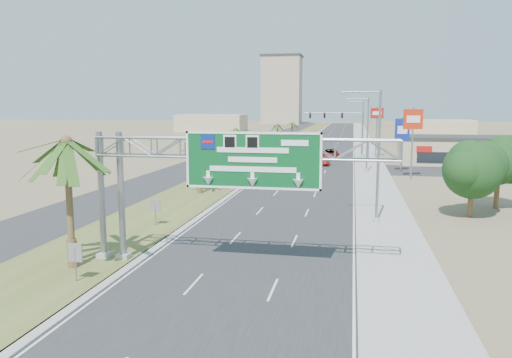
{
  "coord_description": "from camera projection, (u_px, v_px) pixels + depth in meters",
  "views": [
    {
      "loc": [
        5.59,
        -15.81,
        8.76
      ],
      "look_at": [
        -0.41,
        15.13,
        4.2
      ],
      "focal_mm": 35.0,
      "sensor_mm": 36.0,
      "label": 1
    }
  ],
  "objects": [
    {
      "name": "signal_mast",
      "position": [
        350.0,
        130.0,
        85.93
      ],
      "size": [
        10.28,
        0.71,
        8.0
      ],
      "color": "gray",
      "rests_on": "ground"
    },
    {
      "name": "palm_row_c",
      "position": [
        236.0,
        131.0,
        65.29
      ],
      "size": [
        3.99,
        3.99,
        6.75
      ],
      "color": "brown",
      "rests_on": "ground"
    },
    {
      "name": "streetlight_mid",
      "position": [
        366.0,
        138.0,
        66.15
      ],
      "size": [
        3.27,
        0.44,
        10.0
      ],
      "color": "gray",
      "rests_on": "ground"
    },
    {
      "name": "palm_row_b",
      "position": [
        199.0,
        146.0,
        49.85
      ],
      "size": [
        3.99,
        3.99,
        5.95
      ],
      "color": "brown",
      "rests_on": "ground"
    },
    {
      "name": "palm_row_e",
      "position": [
        278.0,
        125.0,
        101.32
      ],
      "size": [
        3.99,
        3.99,
        6.15
      ],
      "color": "brown",
      "rests_on": "ground"
    },
    {
      "name": "median_grass",
      "position": [
        290.0,
        142.0,
        126.42
      ],
      "size": [
        7.0,
        300.0,
        0.12
      ],
      "primitive_type": "cube",
      "color": "#525D29",
      "rests_on": "ground"
    },
    {
      "name": "car_left_lane",
      "position": [
        258.0,
        178.0,
        56.39
      ],
      "size": [
        2.51,
        5.01,
        1.64
      ],
      "primitive_type": "imported",
      "rotation": [
        0.0,
        0.0,
        -0.12
      ],
      "color": "black",
      "rests_on": "ground"
    },
    {
      "name": "palm_row_f",
      "position": [
        292.0,
        123.0,
        125.66
      ],
      "size": [
        3.99,
        3.99,
        5.75
      ],
      "color": "brown",
      "rests_on": "ground"
    },
    {
      "name": "streetlight_far",
      "position": [
        362.0,
        127.0,
        101.12
      ],
      "size": [
        3.27,
        0.44,
        10.0
      ],
      "color": "gray",
      "rests_on": "ground"
    },
    {
      "name": "sidewalk_right",
      "position": [
        365.0,
        143.0,
        122.94
      ],
      "size": [
        4.0,
        300.0,
        0.1
      ],
      "primitive_type": "cube",
      "color": "#9E9B93",
      "rests_on": "ground"
    },
    {
      "name": "oak_far",
      "position": [
        499.0,
        165.0,
        42.88
      ],
      "size": [
        3.5,
        3.5,
        5.6
      ],
      "color": "brown",
      "rests_on": "ground"
    },
    {
      "name": "palm_near",
      "position": [
        66.0,
        142.0,
        26.19
      ],
      "size": [
        5.7,
        5.7,
        8.35
      ],
      "color": "brown",
      "rests_on": "ground"
    },
    {
      "name": "streetlight_near",
      "position": [
        375.0,
        162.0,
        37.0
      ],
      "size": [
        3.27,
        0.44,
        10.0
      ],
      "color": "gray",
      "rests_on": "ground"
    },
    {
      "name": "pole_sign_blue",
      "position": [
        402.0,
        132.0,
        66.81
      ],
      "size": [
        1.97,
        1.02,
        7.42
      ],
      "color": "gray",
      "rests_on": "ground"
    },
    {
      "name": "median_signback_a",
      "position": [
        75.0,
        255.0,
        24.76
      ],
      "size": [
        0.75,
        0.08,
        2.08
      ],
      "color": "gray",
      "rests_on": "ground"
    },
    {
      "name": "car_right_lane",
      "position": [
        331.0,
        154.0,
        85.06
      ],
      "size": [
        3.24,
        5.98,
        1.59
      ],
      "primitive_type": "imported",
      "rotation": [
        0.0,
        0.0,
        0.11
      ],
      "color": "gray",
      "rests_on": "ground"
    },
    {
      "name": "pole_sign_red_near",
      "position": [
        413.0,
        123.0,
        60.04
      ],
      "size": [
        2.36,
        1.09,
        8.71
      ],
      "color": "gray",
      "rests_on": "ground"
    },
    {
      "name": "building_distant_left",
      "position": [
        212.0,
        123.0,
        181.18
      ],
      "size": [
        24.0,
        14.0,
        6.0
      ],
      "primitive_type": "cube",
      "color": "tan",
      "rests_on": "ground"
    },
    {
      "name": "road",
      "position": [
        330.0,
        142.0,
        124.54
      ],
      "size": [
        12.0,
        300.0,
        0.02
      ],
      "primitive_type": "cube",
      "color": "#28282B",
      "rests_on": "ground"
    },
    {
      "name": "car_far",
      "position": [
        312.0,
        149.0,
        96.23
      ],
      "size": [
        2.61,
        5.61,
        1.58
      ],
      "primitive_type": "imported",
      "rotation": [
        0.0,
        0.0,
        -0.07
      ],
      "color": "black",
      "rests_on": "ground"
    },
    {
      "name": "median_signback_b",
      "position": [
        155.0,
        208.0,
        36.56
      ],
      "size": [
        0.75,
        0.08,
        2.08
      ],
      "color": "gray",
      "rests_on": "ground"
    },
    {
      "name": "store_building",
      "position": [
        460.0,
        151.0,
        77.36
      ],
      "size": [
        18.0,
        10.0,
        4.0
      ],
      "primitive_type": "cube",
      "color": "tan",
      "rests_on": "ground"
    },
    {
      "name": "ground",
      "position": [
        186.0,
        356.0,
        17.67
      ],
      "size": [
        600.0,
        600.0,
        0.0
      ],
      "primitive_type": "plane",
      "color": "#8C7A59",
      "rests_on": "ground"
    },
    {
      "name": "oak_near",
      "position": [
        473.0,
        161.0,
        39.46
      ],
      "size": [
        4.5,
        4.5,
        6.8
      ],
      "color": "brown",
      "rests_on": "ground"
    },
    {
      "name": "sign_gantry",
      "position": [
        226.0,
        158.0,
        26.65
      ],
      "size": [
        16.75,
        1.24,
        7.5
      ],
      "color": "gray",
      "rests_on": "ground"
    },
    {
      "name": "tower_distant",
      "position": [
        282.0,
        90.0,
        264.09
      ],
      "size": [
        20.0,
        16.0,
        35.0
      ],
      "primitive_type": "cube",
      "color": "tan",
      "rests_on": "ground"
    },
    {
      "name": "building_distant_right",
      "position": [
        437.0,
        128.0,
        147.68
      ],
      "size": [
        20.0,
        12.0,
        5.0
      ],
      "primitive_type": "cube",
      "color": "tan",
      "rests_on": "ground"
    },
    {
      "name": "opposing_road",
      "position": [
        263.0,
        141.0,
        127.75
      ],
      "size": [
        8.0,
        300.0,
        0.02
      ],
      "primitive_type": "cube",
      "color": "#28282B",
      "rests_on": "ground"
    },
    {
      "name": "car_mid_lane",
      "position": [
        325.0,
        161.0,
        75.59
      ],
      "size": [
        1.45,
        4.09,
        1.34
      ],
      "primitive_type": "imported",
      "rotation": [
        0.0,
        0.0,
        0.01
      ],
      "color": "maroon",
      "rests_on": "ground"
    },
    {
      "name": "pole_sign_red_far",
      "position": [
        377.0,
        117.0,
        86.34
      ],
      "size": [
        2.22,
        0.52,
        8.8
      ],
      "color": "gray",
      "rests_on": "ground"
    },
    {
      "name": "palm_row_d",
      "position": [
        261.0,
        133.0,
        82.95
      ],
      "size": [
        3.99,
        3.99,
        5.45
      ],
      "color": "brown",
      "rests_on": "ground"
    }
  ]
}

